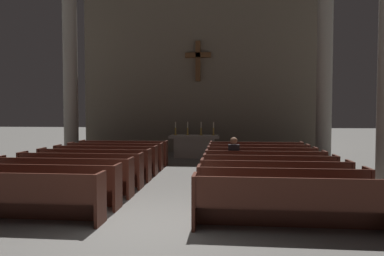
# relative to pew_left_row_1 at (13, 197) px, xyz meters

# --- Properties ---
(ground_plane) EXTENTS (80.00, 80.00, 0.00)m
(ground_plane) POSITION_rel_pew_left_row_1_xyz_m (2.50, 0.04, -0.48)
(ground_plane) COLOR slate
(pew_left_row_1) EXTENTS (3.35, 0.50, 0.95)m
(pew_left_row_1) POSITION_rel_pew_left_row_1_xyz_m (0.00, 0.00, 0.00)
(pew_left_row_1) COLOR #4C2319
(pew_left_row_1) RESTS_ON ground
(pew_left_row_2) EXTENTS (3.35, 0.50, 0.95)m
(pew_left_row_2) POSITION_rel_pew_left_row_1_xyz_m (0.00, 1.00, 0.00)
(pew_left_row_2) COLOR #4C2319
(pew_left_row_2) RESTS_ON ground
(pew_left_row_3) EXTENTS (3.35, 0.50, 0.95)m
(pew_left_row_3) POSITION_rel_pew_left_row_1_xyz_m (0.00, 2.00, 0.00)
(pew_left_row_3) COLOR #4C2319
(pew_left_row_3) RESTS_ON ground
(pew_left_row_4) EXTENTS (3.35, 0.50, 0.95)m
(pew_left_row_4) POSITION_rel_pew_left_row_1_xyz_m (0.00, 3.00, 0.00)
(pew_left_row_4) COLOR #4C2319
(pew_left_row_4) RESTS_ON ground
(pew_left_row_5) EXTENTS (3.35, 0.50, 0.95)m
(pew_left_row_5) POSITION_rel_pew_left_row_1_xyz_m (0.00, 4.00, 0.00)
(pew_left_row_5) COLOR #4C2319
(pew_left_row_5) RESTS_ON ground
(pew_left_row_6) EXTENTS (3.35, 0.50, 0.95)m
(pew_left_row_6) POSITION_rel_pew_left_row_1_xyz_m (0.00, 5.00, 0.00)
(pew_left_row_6) COLOR #4C2319
(pew_left_row_6) RESTS_ON ground
(pew_left_row_7) EXTENTS (3.35, 0.50, 0.95)m
(pew_left_row_7) POSITION_rel_pew_left_row_1_xyz_m (0.00, 6.00, 0.00)
(pew_left_row_7) COLOR #4C2319
(pew_left_row_7) RESTS_ON ground
(pew_left_row_8) EXTENTS (3.35, 0.50, 0.95)m
(pew_left_row_8) POSITION_rel_pew_left_row_1_xyz_m (0.00, 7.00, 0.00)
(pew_left_row_8) COLOR #4C2319
(pew_left_row_8) RESTS_ON ground
(pew_right_row_1) EXTENTS (3.35, 0.50, 0.95)m
(pew_right_row_1) POSITION_rel_pew_left_row_1_xyz_m (4.99, 0.00, 0.00)
(pew_right_row_1) COLOR #4C2319
(pew_right_row_1) RESTS_ON ground
(pew_right_row_2) EXTENTS (3.35, 0.50, 0.95)m
(pew_right_row_2) POSITION_rel_pew_left_row_1_xyz_m (4.99, 1.00, 0.00)
(pew_right_row_2) COLOR #4C2319
(pew_right_row_2) RESTS_ON ground
(pew_right_row_3) EXTENTS (3.35, 0.50, 0.95)m
(pew_right_row_3) POSITION_rel_pew_left_row_1_xyz_m (4.99, 2.00, 0.00)
(pew_right_row_3) COLOR #4C2319
(pew_right_row_3) RESTS_ON ground
(pew_right_row_4) EXTENTS (3.35, 0.50, 0.95)m
(pew_right_row_4) POSITION_rel_pew_left_row_1_xyz_m (4.99, 3.00, 0.00)
(pew_right_row_4) COLOR #4C2319
(pew_right_row_4) RESTS_ON ground
(pew_right_row_5) EXTENTS (3.35, 0.50, 0.95)m
(pew_right_row_5) POSITION_rel_pew_left_row_1_xyz_m (4.99, 4.00, 0.00)
(pew_right_row_5) COLOR #4C2319
(pew_right_row_5) RESTS_ON ground
(pew_right_row_6) EXTENTS (3.35, 0.50, 0.95)m
(pew_right_row_6) POSITION_rel_pew_left_row_1_xyz_m (4.99, 5.00, 0.00)
(pew_right_row_6) COLOR #4C2319
(pew_right_row_6) RESTS_ON ground
(pew_right_row_7) EXTENTS (3.35, 0.50, 0.95)m
(pew_right_row_7) POSITION_rel_pew_left_row_1_xyz_m (4.99, 6.00, 0.00)
(pew_right_row_7) COLOR #4C2319
(pew_right_row_7) RESTS_ON ground
(pew_right_row_8) EXTENTS (3.35, 0.50, 0.95)m
(pew_right_row_8) POSITION_rel_pew_left_row_1_xyz_m (4.99, 7.00, 0.00)
(pew_right_row_8) COLOR #4C2319
(pew_right_row_8) RESTS_ON ground
(column_left_second) EXTENTS (0.93, 0.93, 7.43)m
(column_left_second) POSITION_rel_pew_left_row_1_xyz_m (-2.90, 8.82, 3.15)
(column_left_second) COLOR #9E998E
(column_left_second) RESTS_ON ground
(column_right_second) EXTENTS (0.93, 0.93, 7.43)m
(column_right_second) POSITION_rel_pew_left_row_1_xyz_m (7.89, 8.82, 3.15)
(column_right_second) COLOR #9E998E
(column_right_second) RESTS_ON ground
(altar) EXTENTS (2.20, 0.90, 1.01)m
(altar) POSITION_rel_pew_left_row_1_xyz_m (2.50, 9.47, 0.06)
(altar) COLOR #A8A399
(altar) RESTS_ON ground
(candlestick_outer_left) EXTENTS (0.16, 0.16, 0.59)m
(candlestick_outer_left) POSITION_rel_pew_left_row_1_xyz_m (1.65, 9.47, 0.72)
(candlestick_outer_left) COLOR #B79338
(candlestick_outer_left) RESTS_ON altar
(candlestick_inner_left) EXTENTS (0.16, 0.16, 0.59)m
(candlestick_inner_left) POSITION_rel_pew_left_row_1_xyz_m (2.20, 9.47, 0.72)
(candlestick_inner_left) COLOR #B79338
(candlestick_inner_left) RESTS_ON altar
(candlestick_inner_right) EXTENTS (0.16, 0.16, 0.59)m
(candlestick_inner_right) POSITION_rel_pew_left_row_1_xyz_m (2.80, 9.47, 0.72)
(candlestick_inner_right) COLOR #B79338
(candlestick_inner_right) RESTS_ON altar
(candlestick_outer_right) EXTENTS (0.16, 0.16, 0.59)m
(candlestick_outer_right) POSITION_rel_pew_left_row_1_xyz_m (3.35, 9.47, 0.72)
(candlestick_outer_right) COLOR #B79338
(candlestick_outer_right) RESTS_ON altar
(apse_with_cross) EXTENTS (11.78, 0.49, 8.31)m
(apse_with_cross) POSITION_rel_pew_left_row_1_xyz_m (2.50, 11.74, 3.68)
(apse_with_cross) COLOR #706656
(apse_with_cross) RESTS_ON ground
(lone_worshipper) EXTENTS (0.32, 0.43, 1.32)m
(lone_worshipper) POSITION_rel_pew_left_row_1_xyz_m (4.12, 4.04, 0.22)
(lone_worshipper) COLOR #26262B
(lone_worshipper) RESTS_ON ground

